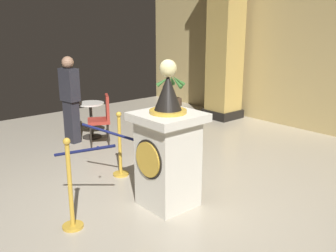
# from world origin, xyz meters

# --- Properties ---
(ground_plane) EXTENTS (11.04, 11.04, 0.00)m
(ground_plane) POSITION_xyz_m (0.00, 0.00, 0.00)
(ground_plane) COLOR #B2A893
(pedestal_clock) EXTENTS (0.75, 0.75, 1.84)m
(pedestal_clock) POSITION_xyz_m (0.24, 0.11, 0.73)
(pedestal_clock) COLOR silver
(pedestal_clock) RESTS_ON ground_plane
(stanchion_near) EXTENTS (0.24, 0.24, 0.99)m
(stanchion_near) POSITION_xyz_m (-0.95, 0.19, 0.34)
(stanchion_near) COLOR gold
(stanchion_near) RESTS_ON ground_plane
(stanchion_far) EXTENTS (0.24, 0.24, 1.07)m
(stanchion_far) POSITION_xyz_m (-0.04, -1.07, 0.38)
(stanchion_far) COLOR gold
(stanchion_far) RESTS_ON ground_plane
(velvet_rope) EXTENTS (1.12, 1.12, 0.22)m
(velvet_rope) POSITION_xyz_m (-0.49, -0.44, 0.79)
(velvet_rope) COLOR #141947
(column_left) EXTENTS (0.77, 0.77, 3.97)m
(column_left) POSITION_xyz_m (-2.33, 4.10, 1.97)
(column_left) COLOR black
(column_left) RESTS_ON ground_plane
(potted_palm_left) EXTENTS (0.67, 0.73, 1.06)m
(potted_palm_left) POSITION_xyz_m (-3.16, 3.18, 0.33)
(potted_palm_left) COLOR #4C3828
(potted_palm_left) RESTS_ON ground_plane
(bystander_guest) EXTENTS (0.39, 0.27, 1.65)m
(bystander_guest) POSITION_xyz_m (-2.93, 0.41, 0.87)
(bystander_guest) COLOR #26262D
(bystander_guest) RESTS_ON ground_plane
(cafe_table) EXTENTS (0.54, 0.54, 0.72)m
(cafe_table) POSITION_xyz_m (-2.94, 0.84, 0.45)
(cafe_table) COLOR #332D28
(cafe_table) RESTS_ON ground_plane
(cafe_chair_red) EXTENTS (0.54, 0.54, 0.96)m
(cafe_chair_red) POSITION_xyz_m (-2.36, 0.76, 0.57)
(cafe_chair_red) COLOR black
(cafe_chair_red) RESTS_ON ground_plane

